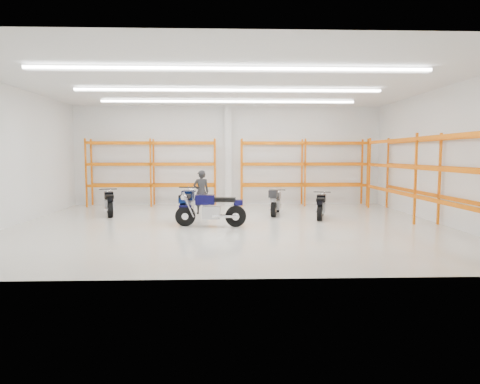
{
  "coord_description": "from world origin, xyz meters",
  "views": [
    {
      "loc": [
        -0.13,
        -13.73,
        2.29
      ],
      "look_at": [
        0.36,
        0.5,
        1.05
      ],
      "focal_mm": 32.0,
      "sensor_mm": 36.0,
      "label": 1
    }
  ],
  "objects_px": {
    "motorcycle_main": "(214,210)",
    "motorcycle_back_d": "(321,206)",
    "standing_man": "(201,192)",
    "motorcycle_back_a": "(109,203)",
    "motorcycle_back_c": "(275,202)",
    "structural_column": "(228,156)",
    "motorcycle_back_b": "(187,205)"
  },
  "relations": [
    {
      "from": "motorcycle_main",
      "to": "motorcycle_back_c",
      "type": "relative_size",
      "value": 1.17
    },
    {
      "from": "standing_man",
      "to": "structural_column",
      "type": "xyz_separation_m",
      "value": [
        1.07,
        3.01,
        1.4
      ]
    },
    {
      "from": "motorcycle_back_a",
      "to": "motorcycle_back_c",
      "type": "height_order",
      "value": "motorcycle_back_c"
    },
    {
      "from": "motorcycle_back_a",
      "to": "motorcycle_back_d",
      "type": "xyz_separation_m",
      "value": [
        7.83,
        -1.02,
        -0.02
      ]
    },
    {
      "from": "motorcycle_main",
      "to": "motorcycle_back_d",
      "type": "distance_m",
      "value": 4.12
    },
    {
      "from": "motorcycle_back_c",
      "to": "motorcycle_back_a",
      "type": "bearing_deg",
      "value": 178.94
    },
    {
      "from": "motorcycle_back_a",
      "to": "motorcycle_back_c",
      "type": "distance_m",
      "value": 6.28
    },
    {
      "from": "motorcycle_back_c",
      "to": "structural_column",
      "type": "relative_size",
      "value": 0.43
    },
    {
      "from": "structural_column",
      "to": "motorcycle_back_b",
      "type": "bearing_deg",
      "value": -107.64
    },
    {
      "from": "motorcycle_main",
      "to": "standing_man",
      "type": "xyz_separation_m",
      "value": [
        -0.57,
        2.97,
        0.32
      ]
    },
    {
      "from": "motorcycle_main",
      "to": "standing_man",
      "type": "height_order",
      "value": "standing_man"
    },
    {
      "from": "motorcycle_back_d",
      "to": "standing_man",
      "type": "height_order",
      "value": "standing_man"
    },
    {
      "from": "motorcycle_back_d",
      "to": "standing_man",
      "type": "relative_size",
      "value": 1.09
    },
    {
      "from": "motorcycle_back_d",
      "to": "motorcycle_main",
      "type": "bearing_deg",
      "value": -157.41
    },
    {
      "from": "motorcycle_back_b",
      "to": "motorcycle_back_c",
      "type": "bearing_deg",
      "value": 20.09
    },
    {
      "from": "motorcycle_back_d",
      "to": "structural_column",
      "type": "relative_size",
      "value": 0.41
    },
    {
      "from": "motorcycle_back_d",
      "to": "standing_man",
      "type": "bearing_deg",
      "value": 162.46
    },
    {
      "from": "motorcycle_back_a",
      "to": "structural_column",
      "type": "bearing_deg",
      "value": 36.69
    },
    {
      "from": "standing_man",
      "to": "structural_column",
      "type": "relative_size",
      "value": 0.38
    },
    {
      "from": "motorcycle_main",
      "to": "motorcycle_back_a",
      "type": "bearing_deg",
      "value": 147.06
    },
    {
      "from": "motorcycle_back_d",
      "to": "standing_man",
      "type": "xyz_separation_m",
      "value": [
        -4.37,
        1.38,
        0.42
      ]
    },
    {
      "from": "motorcycle_main",
      "to": "motorcycle_back_d",
      "type": "bearing_deg",
      "value": 22.59
    },
    {
      "from": "motorcycle_main",
      "to": "structural_column",
      "type": "relative_size",
      "value": 0.51
    },
    {
      "from": "motorcycle_back_b",
      "to": "structural_column",
      "type": "bearing_deg",
      "value": 72.36
    },
    {
      "from": "motorcycle_back_b",
      "to": "motorcycle_back_c",
      "type": "xyz_separation_m",
      "value": [
        3.25,
        1.19,
        -0.05
      ]
    },
    {
      "from": "standing_man",
      "to": "structural_column",
      "type": "bearing_deg",
      "value": -124.32
    },
    {
      "from": "motorcycle_back_a",
      "to": "standing_man",
      "type": "height_order",
      "value": "standing_man"
    },
    {
      "from": "motorcycle_back_a",
      "to": "structural_column",
      "type": "relative_size",
      "value": 0.43
    },
    {
      "from": "motorcycle_back_d",
      "to": "standing_man",
      "type": "distance_m",
      "value": 4.6
    },
    {
      "from": "motorcycle_back_a",
      "to": "motorcycle_back_b",
      "type": "relative_size",
      "value": 0.84
    },
    {
      "from": "motorcycle_back_a",
      "to": "motorcycle_main",
      "type": "bearing_deg",
      "value": -32.94
    },
    {
      "from": "motorcycle_back_b",
      "to": "motorcycle_back_d",
      "type": "distance_m",
      "value": 4.8
    }
  ]
}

